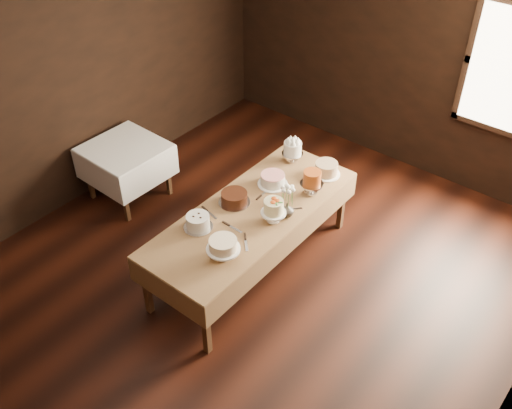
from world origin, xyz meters
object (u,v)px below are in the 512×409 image
object	(u,v)px
cake_swirl	(198,222)
cake_server_a	(236,229)
cake_caramel	(312,184)
cake_server_d	(295,209)
cake_lattice	(273,180)
flower_vase	(287,210)
cake_flowers	(273,212)
display_table	(252,216)
side_table	(125,153)
cake_server_c	(266,192)
cake_speckled	(326,169)
cake_chocolate	(234,198)
cake_cream	(223,249)
cake_server_e	(212,215)
cake_meringue	(292,152)
cake_server_b	(246,245)

from	to	relation	value
cake_swirl	cake_server_a	world-z (taller)	cake_swirl
cake_caramel	cake_server_d	size ratio (longest dim) A/B	1.14
cake_lattice	flower_vase	bearing A→B (deg)	-37.00
cake_flowers	display_table	bearing A→B (deg)	-175.37
side_table	cake_server_c	distance (m)	1.82
flower_vase	cake_speckled	bearing A→B (deg)	95.98
cake_server_a	display_table	bearing A→B (deg)	99.90
cake_chocolate	display_table	bearing A→B (deg)	2.31
cake_lattice	cake_chocolate	size ratio (longest dim) A/B	0.99
cake_chocolate	cake_cream	xyz separation A→B (m)	(0.43, -0.64, 0.04)
cake_server_e	side_table	bearing A→B (deg)	-178.52
cake_caramel	flower_vase	distance (m)	0.44
cake_meringue	cake_lattice	bearing A→B (deg)	-78.29
flower_vase	cake_meringue	bearing A→B (deg)	123.02
cake_lattice	cake_server_b	xyz separation A→B (m)	(0.38, -0.88, -0.05)
cake_chocolate	cake_server_d	world-z (taller)	cake_chocolate
cake_swirl	cake_cream	world-z (taller)	cake_cream
cake_caramel	flower_vase	bearing A→B (deg)	-87.38
side_table	cake_cream	distance (m)	2.20
display_table	cake_server_b	bearing A→B (deg)	-56.73
cake_server_a	cake_flowers	bearing A→B (deg)	59.18
cake_chocolate	cake_swirl	xyz separation A→B (m)	(-0.02, -0.49, 0.01)
cake_server_d	flower_vase	xyz separation A→B (m)	(-0.00, -0.13, 0.07)
cake_caramel	cake_server_c	distance (m)	0.47
cake_server_d	cake_server_e	bearing A→B (deg)	179.71
cake_caramel	cake_chocolate	xyz separation A→B (m)	(-0.49, -0.61, -0.06)
cake_flowers	flower_vase	distance (m)	0.16
cake_chocolate	cake_flowers	bearing A→B (deg)	3.54
cake_meringue	cake_server_c	xyz separation A→B (m)	(0.12, -0.61, -0.11)
display_table	cake_meringue	distance (m)	0.97
cake_swirl	cake_server_b	distance (m)	0.52
side_table	cake_speckled	bearing A→B (deg)	24.43
cake_lattice	cake_cream	bearing A→B (deg)	-74.08
cake_meringue	cake_swirl	distance (m)	1.44
side_table	cake_server_d	distance (m)	2.20
cake_server_b	cake_server_e	distance (m)	0.54
side_table	cake_cream	xyz separation A→B (m)	(2.09, -0.66, 0.21)
side_table	display_table	bearing A→B (deg)	-0.29
cake_meringue	flower_vase	xyz separation A→B (m)	(0.50, -0.78, -0.04)
cake_chocolate	cake_swirl	world-z (taller)	cake_swirl
cake_server_e	cake_swirl	bearing A→B (deg)	-72.26
cake_lattice	cake_server_e	bearing A→B (deg)	-101.14
cake_caramel	cake_flowers	xyz separation A→B (m)	(-0.03, -0.58, -0.01)
cake_server_b	cake_caramel	bearing A→B (deg)	134.71
cake_lattice	cake_server_d	distance (m)	0.45
cake_speckled	flower_vase	world-z (taller)	same
cake_speckled	cake_server_c	size ratio (longest dim) A/B	1.33
side_table	cake_chocolate	xyz separation A→B (m)	(1.66, -0.02, 0.17)
cake_chocolate	cake_server_a	bearing A→B (deg)	-47.63
display_table	cake_swirl	world-z (taller)	cake_swirl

